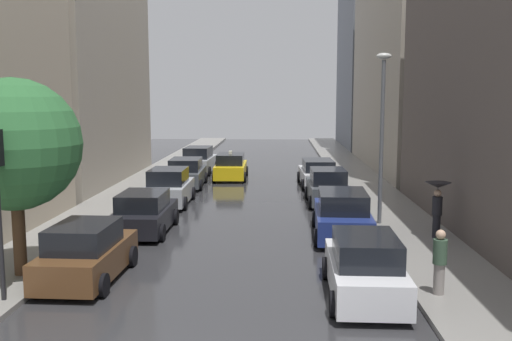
{
  "coord_description": "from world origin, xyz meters",
  "views": [
    {
      "loc": [
        1.49,
        -8.76,
        5.27
      ],
      "look_at": [
        0.17,
        23.61,
        1.0
      ],
      "focal_mm": 40.02,
      "sensor_mm": 36.0,
      "label": 1
    }
  ],
  "objects_px": {
    "pedestrian_far_side": "(437,199)",
    "street_tree_left": "(14,145)",
    "parked_car_right_nearest": "(365,268)",
    "parked_car_left_nearest": "(86,254)",
    "taxi_midroad": "(231,167)",
    "parked_car_right_third": "(328,188)",
    "parked_car_left_fifth": "(199,161)",
    "parked_car_left_second": "(144,213)",
    "lamp_post_right": "(382,126)",
    "parked_car_left_third": "(169,188)",
    "parked_car_right_second": "(342,215)",
    "pedestrian_foreground": "(440,261)",
    "parked_car_right_fourth": "(318,174)",
    "parked_car_left_fourth": "(186,174)"
  },
  "relations": [
    {
      "from": "parked_car_right_nearest",
      "to": "parked_car_right_third",
      "type": "relative_size",
      "value": 1.07
    },
    {
      "from": "parked_car_left_fifth",
      "to": "parked_car_right_fourth",
      "type": "bearing_deg",
      "value": -122.25
    },
    {
      "from": "parked_car_left_second",
      "to": "parked_car_right_second",
      "type": "height_order",
      "value": "parked_car_right_second"
    },
    {
      "from": "parked_car_right_fourth",
      "to": "pedestrian_foreground",
      "type": "bearing_deg",
      "value": -176.58
    },
    {
      "from": "pedestrian_far_side",
      "to": "street_tree_left",
      "type": "relative_size",
      "value": 0.36
    },
    {
      "from": "pedestrian_foreground",
      "to": "parked_car_right_nearest",
      "type": "bearing_deg",
      "value": 156.44
    },
    {
      "from": "taxi_midroad",
      "to": "lamp_post_right",
      "type": "bearing_deg",
      "value": -152.0
    },
    {
      "from": "parked_car_right_nearest",
      "to": "pedestrian_far_side",
      "type": "distance_m",
      "value": 6.87
    },
    {
      "from": "parked_car_left_second",
      "to": "parked_car_right_third",
      "type": "bearing_deg",
      "value": -50.83
    },
    {
      "from": "parked_car_right_nearest",
      "to": "pedestrian_foreground",
      "type": "xyz_separation_m",
      "value": [
        1.9,
        -0.08,
        0.25
      ]
    },
    {
      "from": "parked_car_left_nearest",
      "to": "taxi_midroad",
      "type": "distance_m",
      "value": 20.23
    },
    {
      "from": "lamp_post_right",
      "to": "taxi_midroad",
      "type": "bearing_deg",
      "value": 118.8
    },
    {
      "from": "parked_car_left_nearest",
      "to": "parked_car_left_fifth",
      "type": "distance_m",
      "value": 22.79
    },
    {
      "from": "parked_car_right_second",
      "to": "pedestrian_far_side",
      "type": "distance_m",
      "value": 3.47
    },
    {
      "from": "taxi_midroad",
      "to": "pedestrian_foreground",
      "type": "bearing_deg",
      "value": -162.05
    },
    {
      "from": "parked_car_left_third",
      "to": "pedestrian_far_side",
      "type": "xyz_separation_m",
      "value": [
        11.02,
        -6.62,
        0.75
      ]
    },
    {
      "from": "parked_car_left_nearest",
      "to": "parked_car_right_third",
      "type": "xyz_separation_m",
      "value": [
        7.86,
        11.93,
        0.02
      ]
    },
    {
      "from": "parked_car_right_third",
      "to": "pedestrian_far_side",
      "type": "height_order",
      "value": "pedestrian_far_side"
    },
    {
      "from": "parked_car_right_third",
      "to": "lamp_post_right",
      "type": "height_order",
      "value": "lamp_post_right"
    },
    {
      "from": "parked_car_right_fourth",
      "to": "lamp_post_right",
      "type": "height_order",
      "value": "lamp_post_right"
    },
    {
      "from": "parked_car_left_nearest",
      "to": "parked_car_left_fourth",
      "type": "xyz_separation_m",
      "value": [
        0.12,
        16.89,
        -0.01
      ]
    },
    {
      "from": "parked_car_right_fourth",
      "to": "street_tree_left",
      "type": "relative_size",
      "value": 0.86
    },
    {
      "from": "parked_car_right_nearest",
      "to": "parked_car_left_nearest",
      "type": "bearing_deg",
      "value": 83.01
    },
    {
      "from": "street_tree_left",
      "to": "parked_car_left_fifth",
      "type": "bearing_deg",
      "value": 85.12
    },
    {
      "from": "parked_car_left_nearest",
      "to": "pedestrian_foreground",
      "type": "relative_size",
      "value": 2.44
    },
    {
      "from": "parked_car_left_fourth",
      "to": "parked_car_right_third",
      "type": "relative_size",
      "value": 1.08
    },
    {
      "from": "parked_car_left_fourth",
      "to": "parked_car_right_second",
      "type": "xyz_separation_m",
      "value": [
        7.74,
        -11.51,
        0.04
      ]
    },
    {
      "from": "parked_car_right_third",
      "to": "pedestrian_foreground",
      "type": "xyz_separation_m",
      "value": [
        1.78,
        -13.1,
        0.24
      ]
    },
    {
      "from": "parked_car_left_third",
      "to": "parked_car_left_fourth",
      "type": "xyz_separation_m",
      "value": [
        -0.05,
        5.47,
        -0.05
      ]
    },
    {
      "from": "parked_car_left_fifth",
      "to": "parked_car_right_third",
      "type": "xyz_separation_m",
      "value": [
        7.86,
        -10.87,
        -0.03
      ]
    },
    {
      "from": "parked_car_right_nearest",
      "to": "parked_car_right_fourth",
      "type": "xyz_separation_m",
      "value": [
        0.0,
        18.53,
        -0.05
      ]
    },
    {
      "from": "pedestrian_far_side",
      "to": "parked_car_right_third",
      "type": "bearing_deg",
      "value": -17.48
    },
    {
      "from": "street_tree_left",
      "to": "parked_car_left_second",
      "type": "bearing_deg",
      "value": 68.77
    },
    {
      "from": "parked_car_left_fourth",
      "to": "street_tree_left",
      "type": "bearing_deg",
      "value": 171.42
    },
    {
      "from": "parked_car_right_second",
      "to": "parked_car_right_nearest",
      "type": "bearing_deg",
      "value": -178.87
    },
    {
      "from": "parked_car_left_fifth",
      "to": "lamp_post_right",
      "type": "relative_size",
      "value": 0.68
    },
    {
      "from": "parked_car_left_fifth",
      "to": "pedestrian_far_side",
      "type": "relative_size",
      "value": 2.25
    },
    {
      "from": "parked_car_left_fourth",
      "to": "pedestrian_foreground",
      "type": "height_order",
      "value": "pedestrian_foreground"
    },
    {
      "from": "parked_car_left_nearest",
      "to": "parked_car_right_third",
      "type": "height_order",
      "value": "parked_car_right_third"
    },
    {
      "from": "parked_car_left_second",
      "to": "pedestrian_foreground",
      "type": "distance_m",
      "value": 11.65
    },
    {
      "from": "parked_car_left_nearest",
      "to": "pedestrian_far_side",
      "type": "relative_size",
      "value": 2.05
    },
    {
      "from": "parked_car_left_nearest",
      "to": "parked_car_left_fourth",
      "type": "relative_size",
      "value": 0.95
    },
    {
      "from": "parked_car_left_third",
      "to": "parked_car_right_second",
      "type": "bearing_deg",
      "value": -128.83
    },
    {
      "from": "parked_car_right_second",
      "to": "pedestrian_far_side",
      "type": "xyz_separation_m",
      "value": [
        3.33,
        -0.58,
        0.76
      ]
    },
    {
      "from": "pedestrian_far_side",
      "to": "street_tree_left",
      "type": "height_order",
      "value": "street_tree_left"
    },
    {
      "from": "parked_car_right_nearest",
      "to": "parked_car_left_fourth",
      "type": "bearing_deg",
      "value": 23.99
    },
    {
      "from": "taxi_midroad",
      "to": "lamp_post_right",
      "type": "distance_m",
      "value": 15.15
    },
    {
      "from": "parked_car_right_third",
      "to": "lamp_post_right",
      "type": "distance_m",
      "value": 6.04
    },
    {
      "from": "lamp_post_right",
      "to": "parked_car_left_second",
      "type": "bearing_deg",
      "value": -171.63
    },
    {
      "from": "parked_car_right_fourth",
      "to": "parked_car_left_fifth",
      "type": "bearing_deg",
      "value": 52.94
    }
  ]
}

